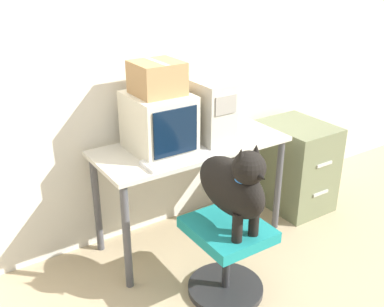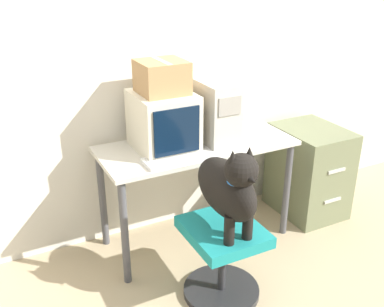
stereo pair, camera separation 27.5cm
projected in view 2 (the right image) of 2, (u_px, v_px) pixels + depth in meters
The scene contains 11 objects.
ground_plane at pixel (215, 258), 3.19m from camera, with size 12.00×12.00×0.00m, color tan.
wall_back at pixel (174, 58), 3.19m from camera, with size 8.00×0.05×2.60m.
desk at pixel (197, 158), 3.15m from camera, with size 1.36×0.58×0.77m.
crt_monitor at pixel (163, 121), 2.96m from camera, with size 0.38×0.44×0.39m.
pc_tower at pixel (210, 110), 3.10m from camera, with size 0.22×0.51×0.44m.
keyboard at pixel (180, 158), 2.86m from camera, with size 0.47×0.18×0.03m.
computer_mouse at pixel (220, 148), 3.00m from camera, with size 0.06×0.05×0.04m.
office_chair at pixel (222, 256), 2.74m from camera, with size 0.48×0.48×0.50m.
dog at pixel (229, 187), 2.51m from camera, with size 0.22×0.55×0.56m.
filing_cabinet at pixel (309, 171), 3.66m from camera, with size 0.47×0.59×0.73m.
cardboard_box at pixel (162, 77), 2.85m from camera, with size 0.30×0.29×0.21m.
Camera 2 is at (-1.33, -2.26, 1.96)m, focal length 42.00 mm.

